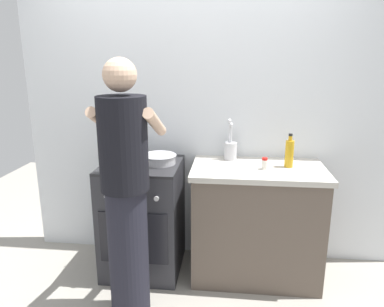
{
  "coord_description": "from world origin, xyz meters",
  "views": [
    {
      "loc": [
        0.34,
        -2.47,
        1.69
      ],
      "look_at": [
        0.05,
        0.12,
        1.0
      ],
      "focal_mm": 33.67,
      "sensor_mm": 36.0,
      "label": 1
    }
  ],
  "objects_px": {
    "stove_range": "(143,217)",
    "person": "(126,195)",
    "pot": "(122,157)",
    "utensil_crock": "(230,149)",
    "mixing_bowl": "(159,158)",
    "oil_bottle": "(289,153)",
    "spice_bottle": "(265,164)"
  },
  "relations": [
    {
      "from": "stove_range",
      "to": "spice_bottle",
      "type": "relative_size",
      "value": 10.21
    },
    {
      "from": "stove_range",
      "to": "person",
      "type": "height_order",
      "value": "person"
    },
    {
      "from": "pot",
      "to": "person",
      "type": "distance_m",
      "value": 0.57
    },
    {
      "from": "utensil_crock",
      "to": "mixing_bowl",
      "type": "bearing_deg",
      "value": -161.92
    },
    {
      "from": "stove_range",
      "to": "person",
      "type": "xyz_separation_m",
      "value": [
        0.04,
        -0.56,
        0.41
      ]
    },
    {
      "from": "mixing_bowl",
      "to": "utensil_crock",
      "type": "distance_m",
      "value": 0.58
    },
    {
      "from": "mixing_bowl",
      "to": "person",
      "type": "bearing_deg",
      "value": -99.75
    },
    {
      "from": "pot",
      "to": "spice_bottle",
      "type": "relative_size",
      "value": 2.98
    },
    {
      "from": "stove_range",
      "to": "oil_bottle",
      "type": "distance_m",
      "value": 1.26
    },
    {
      "from": "pot",
      "to": "person",
      "type": "xyz_separation_m",
      "value": [
        0.18,
        -0.53,
        -0.09
      ]
    },
    {
      "from": "spice_bottle",
      "to": "oil_bottle",
      "type": "xyz_separation_m",
      "value": [
        0.18,
        0.08,
        0.07
      ]
    },
    {
      "from": "mixing_bowl",
      "to": "utensil_crock",
      "type": "xyz_separation_m",
      "value": [
        0.55,
        0.18,
        0.05
      ]
    },
    {
      "from": "mixing_bowl",
      "to": "oil_bottle",
      "type": "xyz_separation_m",
      "value": [
        0.98,
        0.02,
        0.07
      ]
    },
    {
      "from": "mixing_bowl",
      "to": "spice_bottle",
      "type": "xyz_separation_m",
      "value": [
        0.8,
        -0.06,
        0.0
      ]
    },
    {
      "from": "stove_range",
      "to": "utensil_crock",
      "type": "bearing_deg",
      "value": 15.99
    },
    {
      "from": "stove_range",
      "to": "spice_bottle",
      "type": "distance_m",
      "value": 1.06
    },
    {
      "from": "utensil_crock",
      "to": "person",
      "type": "bearing_deg",
      "value": -130.43
    },
    {
      "from": "pot",
      "to": "mixing_bowl",
      "type": "relative_size",
      "value": 0.98
    },
    {
      "from": "utensil_crock",
      "to": "person",
      "type": "distance_m",
      "value": 1.0
    },
    {
      "from": "pot",
      "to": "person",
      "type": "bearing_deg",
      "value": -71.34
    },
    {
      "from": "spice_bottle",
      "to": "person",
      "type": "relative_size",
      "value": 0.05
    },
    {
      "from": "pot",
      "to": "utensil_crock",
      "type": "height_order",
      "value": "utensil_crock"
    },
    {
      "from": "mixing_bowl",
      "to": "utensil_crock",
      "type": "bearing_deg",
      "value": 18.08
    },
    {
      "from": "stove_range",
      "to": "utensil_crock",
      "type": "height_order",
      "value": "utensil_crock"
    },
    {
      "from": "utensil_crock",
      "to": "oil_bottle",
      "type": "xyz_separation_m",
      "value": [
        0.44,
        -0.16,
        0.02
      ]
    },
    {
      "from": "pot",
      "to": "utensil_crock",
      "type": "distance_m",
      "value": 0.86
    },
    {
      "from": "stove_range",
      "to": "oil_bottle",
      "type": "bearing_deg",
      "value": 1.71
    },
    {
      "from": "utensil_crock",
      "to": "spice_bottle",
      "type": "distance_m",
      "value": 0.35
    },
    {
      "from": "stove_range",
      "to": "person",
      "type": "relative_size",
      "value": 0.53
    },
    {
      "from": "stove_range",
      "to": "mixing_bowl",
      "type": "bearing_deg",
      "value": 7.51
    },
    {
      "from": "utensil_crock",
      "to": "spice_bottle",
      "type": "height_order",
      "value": "utensil_crock"
    },
    {
      "from": "mixing_bowl",
      "to": "utensil_crock",
      "type": "relative_size",
      "value": 0.81
    }
  ]
}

